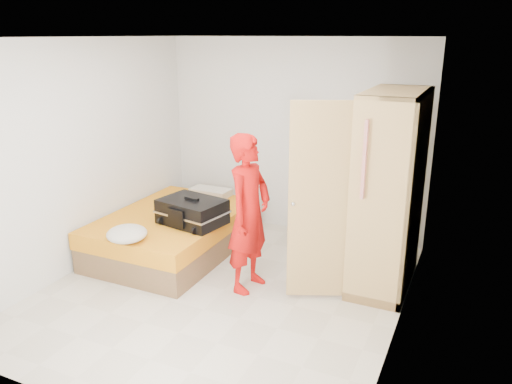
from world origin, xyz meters
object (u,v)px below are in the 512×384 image
at_px(wardrobe, 383,197).
at_px(suitcase, 192,212).
at_px(person, 249,214).
at_px(bed, 173,233).
at_px(round_cushion, 127,234).

bearing_deg(wardrobe, suitcase, -169.64).
bearing_deg(suitcase, wardrobe, 20.47).
height_order(person, suitcase, person).
xyz_separation_m(bed, wardrobe, (2.50, 0.23, 0.75)).
height_order(person, round_cushion, person).
bearing_deg(wardrobe, bed, -174.66).
bearing_deg(suitcase, bed, 168.52).
relative_size(bed, person, 1.20).
bearing_deg(wardrobe, person, -151.96).
bearing_deg(bed, wardrobe, 5.34).
height_order(wardrobe, round_cushion, wardrobe).
relative_size(person, round_cushion, 3.90).
relative_size(bed, suitcase, 2.45).
height_order(bed, suitcase, suitcase).
bearing_deg(suitcase, person, -7.48).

